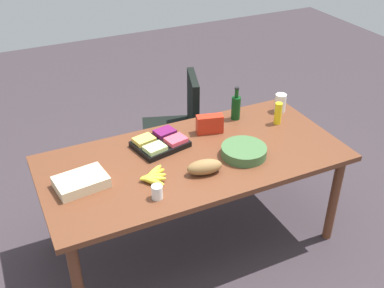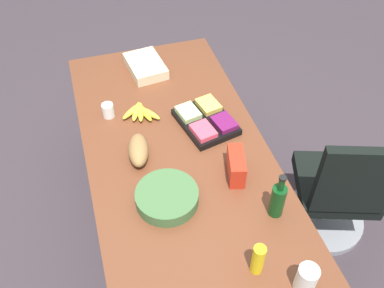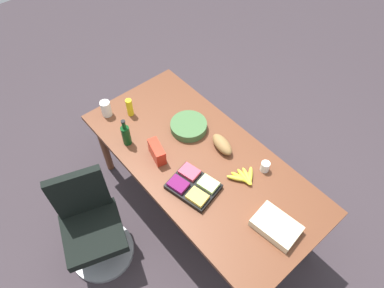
# 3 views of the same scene
# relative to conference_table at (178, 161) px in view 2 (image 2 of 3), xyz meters

# --- Properties ---
(ground_plane) EXTENTS (10.00, 10.00, 0.00)m
(ground_plane) POSITION_rel_conference_table_xyz_m (0.00, 0.00, -0.72)
(ground_plane) COLOR #393035
(conference_table) EXTENTS (2.13, 1.01, 0.80)m
(conference_table) POSITION_rel_conference_table_xyz_m (0.00, 0.00, 0.00)
(conference_table) COLOR brown
(conference_table) RESTS_ON ground
(office_chair) EXTENTS (0.61, 0.61, 0.96)m
(office_chair) POSITION_rel_conference_table_xyz_m (0.27, 0.96, -0.35)
(office_chair) COLOR gray
(office_chair) RESTS_ON ground
(mustard_bottle) EXTENTS (0.06, 0.06, 0.18)m
(mustard_bottle) POSITION_rel_conference_table_xyz_m (0.79, 0.15, 0.17)
(mustard_bottle) COLOR yellow
(mustard_bottle) RESTS_ON conference_table
(sheet_cake) EXTENTS (0.34, 0.26, 0.07)m
(sheet_cake) POSITION_rel_conference_table_xyz_m (-0.80, -0.01, 0.11)
(sheet_cake) COLOR beige
(sheet_cake) RESTS_ON conference_table
(fruit_platter) EXTENTS (0.41, 0.35, 0.07)m
(fruit_platter) POSITION_rel_conference_table_xyz_m (-0.17, 0.22, 0.11)
(fruit_platter) COLOR black
(fruit_platter) RESTS_ON conference_table
(mayo_jar) EXTENTS (0.10, 0.10, 0.15)m
(mayo_jar) POSITION_rel_conference_table_xyz_m (0.93, 0.31, 0.15)
(mayo_jar) COLOR white
(mayo_jar) RESTS_ON conference_table
(salad_bowl) EXTENTS (0.32, 0.32, 0.07)m
(salad_bowl) POSITION_rel_conference_table_xyz_m (0.32, -0.14, 0.11)
(salad_bowl) COLOR #41683A
(salad_bowl) RESTS_ON conference_table
(bread_loaf) EXTENTS (0.26, 0.15, 0.10)m
(bread_loaf) POSITION_rel_conference_table_xyz_m (-0.03, -0.21, 0.13)
(bread_loaf) COLOR olive
(bread_loaf) RESTS_ON conference_table
(banana_bunch) EXTENTS (0.20, 0.24, 0.04)m
(banana_bunch) POSITION_rel_conference_table_xyz_m (-0.36, -0.13, 0.10)
(banana_bunch) COLOR yellow
(banana_bunch) RESTS_ON conference_table
(paper_cup) EXTENTS (0.08, 0.08, 0.09)m
(paper_cup) POSITION_rel_conference_table_xyz_m (-0.41, -0.32, 0.12)
(paper_cup) COLOR white
(paper_cup) RESTS_ON conference_table
(chip_bag_red) EXTENTS (0.21, 0.13, 0.14)m
(chip_bag_red) POSITION_rel_conference_table_xyz_m (0.25, 0.25, 0.15)
(chip_bag_red) COLOR red
(chip_bag_red) RESTS_ON conference_table
(wine_bottle) EXTENTS (0.09, 0.09, 0.27)m
(wine_bottle) POSITION_rel_conference_table_xyz_m (0.54, 0.35, 0.18)
(wine_bottle) COLOR #0D3C15
(wine_bottle) RESTS_ON conference_table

